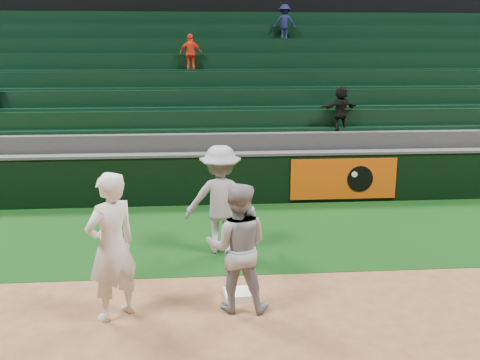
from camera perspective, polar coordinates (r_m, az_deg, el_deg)
name	(u,v)px	position (r m, az deg, el deg)	size (l,w,h in m)	color
ground	(235,301)	(8.24, -0.51, -12.76)	(70.00, 70.00, 0.00)	brown
foul_grass	(225,233)	(11.00, -1.63, -5.71)	(36.00, 4.20, 0.01)	black
first_base	(237,294)	(8.35, -0.27, -12.06)	(0.39, 0.39, 0.09)	white
first_baseman	(112,247)	(7.59, -13.54, -6.92)	(0.77, 0.50, 2.10)	white
baserunner	(238,247)	(7.66, -0.27, -7.20)	(0.92, 0.71, 1.89)	#9799A1
base_coach	(221,200)	(9.75, -2.08, -2.11)	(1.29, 0.74, 2.00)	#9DA0AA
field_wall	(221,178)	(12.92, -2.04, 0.21)	(36.00, 0.45, 1.25)	black
stadium_seating	(214,115)	(16.44, -2.78, 6.96)	(36.00, 5.95, 5.02)	#323234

